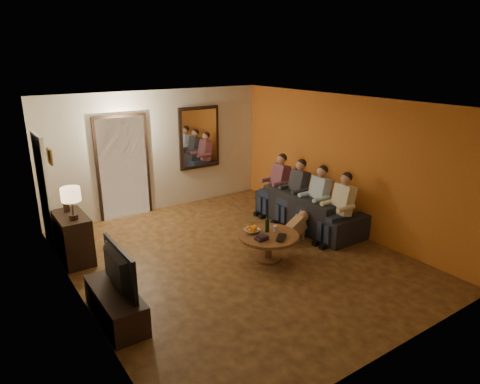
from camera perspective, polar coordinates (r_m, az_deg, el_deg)
floor at (r=7.35m, az=-0.62°, el=-8.82°), size 5.00×6.00×0.01m
ceiling at (r=6.60m, az=-0.70°, el=11.77°), size 5.00×6.00×0.01m
back_wall at (r=9.43m, az=-10.88°, el=5.32°), size 5.00×0.02×2.60m
front_wall at (r=4.83m, az=19.72°, el=-7.81°), size 5.00×0.02×2.60m
left_wall at (r=5.93m, az=-21.22°, el=-3.16°), size 0.02×6.00×2.60m
right_wall at (r=8.46m, az=13.61°, el=3.69°), size 0.02×6.00×2.60m
orange_accent at (r=8.45m, az=13.56°, el=3.68°), size 0.01×6.00×2.60m
kitchen_doorway at (r=9.19m, az=-15.30°, el=3.07°), size 1.00×0.06×2.10m
door_trim at (r=9.18m, az=-15.28°, el=3.06°), size 1.12×0.04×2.22m
fridge_glimpse at (r=9.31m, az=-13.79°, el=2.43°), size 0.45×0.03×1.70m
mirror_frame at (r=9.78m, az=-5.46°, el=7.22°), size 1.00×0.05×1.40m
mirror_glass at (r=9.76m, az=-5.37°, el=7.19°), size 0.86×0.02×1.26m
white_door at (r=8.18m, az=-24.63°, el=0.00°), size 0.06×0.85×2.04m
framed_art at (r=7.01m, az=-24.06°, el=4.36°), size 0.03×0.28×0.24m
art_canvas at (r=7.02m, az=-23.94°, el=4.38°), size 0.01×0.22×0.18m
dresser at (r=7.65m, az=-21.34°, el=-5.71°), size 0.45×0.90×0.80m
table_lamp at (r=7.22m, az=-21.52°, el=-1.42°), size 0.30×0.30×0.54m
flower_vase at (r=7.64m, az=-22.26°, el=-0.85°), size 0.14×0.14×0.44m
tv_stand at (r=5.96m, az=-16.25°, el=-14.23°), size 0.45×1.26×0.42m
tv at (r=5.71m, az=-16.69°, el=-9.90°), size 1.04×0.14×0.60m
sofa at (r=8.71m, az=9.20°, el=-2.16°), size 2.40×0.95×0.70m
person_a at (r=7.97m, az=13.19°, el=-2.42°), size 0.60×0.40×1.20m
person_b at (r=8.36m, az=10.19°, el=-1.26°), size 0.60×0.40×1.20m
person_c at (r=8.77m, az=7.47°, el=-0.20°), size 0.60×0.40×1.20m
person_d at (r=9.20m, az=4.99°, el=0.76°), size 0.60×0.40×1.20m
dog at (r=7.94m, az=7.37°, el=-4.64°), size 0.59×0.31×0.56m
coffee_table at (r=7.24m, az=3.77°, el=-7.30°), size 1.27×1.27×0.45m
bowl at (r=7.20m, az=1.60°, el=-5.19°), size 0.26×0.26×0.06m
oranges at (r=7.17m, az=1.60°, el=-4.69°), size 0.20×0.20×0.08m
wine_bottle at (r=7.19m, az=3.66°, el=-4.19°), size 0.07×0.07×0.31m
wine_glass at (r=7.27m, az=4.70°, el=-4.85°), size 0.06×0.06×0.10m
book_stack at (r=6.94m, az=2.89°, el=-6.10°), size 0.20×0.15×0.07m
laptop at (r=7.01m, az=5.88°, el=-6.13°), size 0.39×0.37×0.03m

